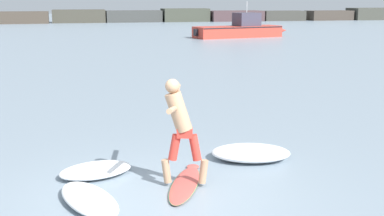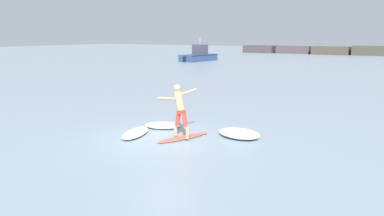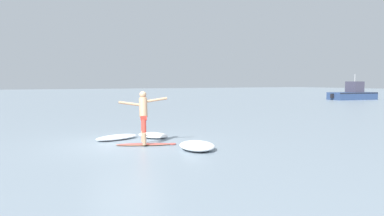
% 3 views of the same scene
% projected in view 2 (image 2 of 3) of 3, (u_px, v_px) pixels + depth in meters
% --- Properties ---
extents(ground_plane, '(200.00, 200.00, 0.00)m').
position_uv_depth(ground_plane, '(161.00, 139.00, 12.93)').
color(ground_plane, gray).
extents(surfboard, '(1.11, 2.11, 0.20)m').
position_uv_depth(surfboard, '(182.00, 138.00, 13.03)').
color(surfboard, '#D45047').
rests_on(surfboard, ground).
extents(surfer, '(0.86, 1.67, 1.83)m').
position_uv_depth(surfer, '(180.00, 106.00, 12.85)').
color(surfer, tan).
rests_on(surfer, surfboard).
extents(small_boat_offshore, '(3.00, 7.02, 3.12)m').
position_uv_depth(small_boat_offshore, '(199.00, 56.00, 51.28)').
color(small_boat_offshore, navy).
rests_on(small_boat_offshore, ground).
extents(wave_foam_at_tail, '(1.22, 1.91, 0.18)m').
position_uv_depth(wave_foam_at_tail, '(135.00, 133.00, 13.43)').
color(wave_foam_at_tail, white).
rests_on(wave_foam_at_tail, ground).
extents(wave_foam_at_nose, '(1.61, 1.35, 0.20)m').
position_uv_depth(wave_foam_at_nose, '(163.00, 125.00, 14.53)').
color(wave_foam_at_nose, white).
rests_on(wave_foam_at_nose, ground).
extents(wave_foam_beside, '(1.81, 1.48, 0.27)m').
position_uv_depth(wave_foam_beside, '(239.00, 133.00, 13.19)').
color(wave_foam_beside, white).
rests_on(wave_foam_beside, ground).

